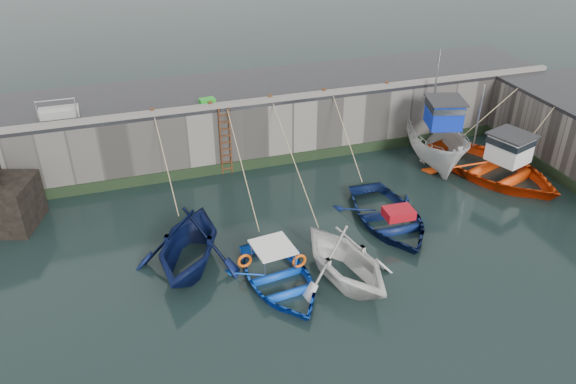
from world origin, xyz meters
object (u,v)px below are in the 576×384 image
object	(u,v)px
boat_far_orange	(494,167)
bollard_b	(210,105)
bollard_e	(387,84)
boat_near_blue	(279,284)
ladder	(226,142)
boat_near_white	(190,264)
bollard_c	(270,98)
boat_near_navy	(388,222)
bollard_a	(152,111)
boat_far_white	(436,141)
bollard_d	(324,92)
fish_crate	(207,102)
boat_near_blacktrim	(344,278)

from	to	relation	value
boat_far_orange	bollard_b	bearing A→B (deg)	141.10
bollard_e	boat_near_blue	bearing A→B (deg)	-133.01
boat_near_blue	bollard_e	world-z (taller)	bollard_e
ladder	boat_near_white	xyz separation A→B (m)	(-2.76, -6.29, -1.59)
bollard_c	boat_near_navy	bearing A→B (deg)	-64.90
ladder	boat_far_orange	bearing A→B (deg)	-19.11
ladder	bollard_a	size ratio (longest dim) A/B	11.43
boat_far_orange	bollard_c	distance (m)	10.66
boat_near_navy	bollard_c	bearing A→B (deg)	117.32
boat_near_blue	bollard_b	size ratio (longest dim) A/B	16.05
boat_near_blue	boat_far_orange	distance (m)	12.36
boat_near_navy	bollard_e	world-z (taller)	bollard_e
boat_near_navy	bollard_a	size ratio (longest dim) A/B	18.22
boat_near_navy	bollard_c	size ratio (longest dim) A/B	18.22
boat_far_white	bollard_d	distance (m)	5.86
ladder	boat_near_white	distance (m)	7.05
bollard_b	bollard_d	xyz separation A→B (m)	(5.30, 0.00, 0.00)
fish_crate	bollard_b	size ratio (longest dim) A/B	2.38
boat_near_white	bollard_b	world-z (taller)	bollard_b
ladder	fish_crate	size ratio (longest dim) A/B	4.80
bollard_c	bollard_e	size ratio (longest dim) A/B	1.00
bollard_d	bollard_e	size ratio (longest dim) A/B	1.00
bollard_d	bollard_a	bearing A→B (deg)	180.00
ladder	bollard_d	bearing A→B (deg)	4.00
boat_far_orange	bollard_d	bearing A→B (deg)	128.11
ladder	bollard_e	size ratio (longest dim) A/B	11.43
boat_near_blacktrim	boat_near_navy	xyz separation A→B (m)	(3.04, 2.71, 0.00)
boat_near_white	fish_crate	size ratio (longest dim) A/B	6.97
boat_far_orange	bollard_a	distance (m)	15.41
boat_near_white	boat_near_blacktrim	bearing A→B (deg)	-3.91
bollard_b	bollard_e	bearing A→B (deg)	0.00
bollard_a	boat_far_orange	bearing A→B (deg)	-16.60
bollard_e	boat_near_navy	bearing A→B (deg)	-113.93
fish_crate	bollard_e	world-z (taller)	fish_crate
boat_near_blacktrim	bollard_d	size ratio (longest dim) A/B	15.60
boat_near_navy	boat_far_white	bearing A→B (deg)	45.20
bollard_e	boat_near_blacktrim	bearing A→B (deg)	-122.89
boat_far_white	bollard_e	size ratio (longest dim) A/B	23.37
boat_near_navy	bollard_e	size ratio (longest dim) A/B	18.22
boat_near_white	bollard_c	bearing A→B (deg)	75.75
bollard_a	bollard_d	bearing A→B (deg)	0.00
bollard_a	bollard_e	distance (m)	11.00
boat_far_white	boat_far_orange	xyz separation A→B (m)	(1.73, -2.26, -0.58)
bollard_c	boat_near_white	bearing A→B (deg)	-126.84
ladder	bollard_d	size ratio (longest dim) A/B	11.43
ladder	boat_near_white	size ratio (longest dim) A/B	0.69
boat_near_blue	bollard_d	distance (m)	10.45
boat_near_white	fish_crate	world-z (taller)	fish_crate
boat_near_blue	bollard_a	distance (m)	9.71
bollard_d	boat_near_blacktrim	bearing A→B (deg)	-106.36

